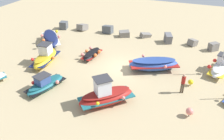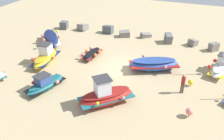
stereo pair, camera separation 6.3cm
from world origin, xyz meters
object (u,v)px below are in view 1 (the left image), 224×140
object	(u,v)px
fishing_boat_4	(92,54)
person_walking	(183,82)
fishing_boat_9	(221,67)
mooring_buoy_1	(191,82)
fishing_boat_8	(51,39)
fishing_boat_6	(45,57)
fishing_boat_1	(45,84)
fishing_boat_5	(154,64)
mooring_buoy_0	(190,111)
fishing_boat_3	(106,96)

from	to	relation	value
fishing_boat_4	person_walking	distance (m)	10.29
fishing_boat_9	mooring_buoy_1	bearing A→B (deg)	160.46
fishing_boat_8	person_walking	xyz separation A→B (m)	(15.86, -4.58, 0.37)
fishing_boat_6	person_walking	world-z (taller)	fishing_boat_6
fishing_boat_1	fishing_boat_8	world-z (taller)	fishing_boat_1
fishing_boat_4	fishing_boat_8	distance (m)	6.26
fishing_boat_5	mooring_buoy_1	bearing A→B (deg)	-49.85
fishing_boat_5	mooring_buoy_0	xyz separation A→B (m)	(3.97, -5.76, -0.16)
fishing_boat_4	mooring_buoy_0	size ratio (longest dim) A/B	4.36
fishing_boat_8	mooring_buoy_0	world-z (taller)	fishing_boat_8
fishing_boat_4	fishing_boat_9	distance (m)	12.78
fishing_boat_4	fishing_boat_8	bearing A→B (deg)	80.56
fishing_boat_5	fishing_boat_6	bearing A→B (deg)	168.77
fishing_boat_8	fishing_boat_9	distance (m)	18.77
fishing_boat_3	fishing_boat_4	size ratio (longest dim) A/B	1.34
fishing_boat_3	mooring_buoy_1	size ratio (longest dim) A/B	7.05
fishing_boat_1	person_walking	world-z (taller)	person_walking
fishing_boat_3	mooring_buoy_0	distance (m)	6.20
fishing_boat_3	mooring_buoy_0	world-z (taller)	fishing_boat_3
fishing_boat_6	person_walking	distance (m)	13.48
fishing_boat_9	person_walking	size ratio (longest dim) A/B	2.31
fishing_boat_4	mooring_buoy_0	bearing A→B (deg)	-115.55
fishing_boat_5	mooring_buoy_0	size ratio (longest dim) A/B	7.09
person_walking	mooring_buoy_0	world-z (taller)	person_walking
fishing_boat_6	mooring_buoy_0	size ratio (longest dim) A/B	5.75
mooring_buoy_0	fishing_boat_6	bearing A→B (deg)	168.25
fishing_boat_3	fishing_boat_8	bearing A→B (deg)	-82.93
person_walking	fishing_boat_6	bearing A→B (deg)	73.57
fishing_boat_9	mooring_buoy_0	bearing A→B (deg)	-179.88
fishing_boat_3	fishing_boat_5	size ratio (longest dim) A/B	0.83
fishing_boat_6	mooring_buoy_0	bearing A→B (deg)	-109.27
fishing_boat_1	mooring_buoy_1	xyz separation A→B (m)	(11.33, 5.04, -0.12)
mooring_buoy_0	mooring_buoy_1	bearing A→B (deg)	94.55
mooring_buoy_1	fishing_boat_8	bearing A→B (deg)	168.83
fishing_boat_9	fishing_boat_8	bearing A→B (deg)	105.61
fishing_boat_5	fishing_boat_6	world-z (taller)	fishing_boat_6
fishing_boat_1	mooring_buoy_1	bearing A→B (deg)	128.92
fishing_boat_5	fishing_boat_6	xyz separation A→B (m)	(-10.40, -2.77, 0.08)
fishing_boat_5	fishing_boat_9	bearing A→B (deg)	-9.28
fishing_boat_1	person_walking	bearing A→B (deg)	123.89
fishing_boat_8	mooring_buoy_1	distance (m)	16.74
fishing_boat_5	person_walking	world-z (taller)	person_walking
fishing_boat_9	mooring_buoy_0	xyz separation A→B (m)	(-2.03, -7.57, -0.13)
fishing_boat_1	fishing_boat_8	distance (m)	9.72
fishing_boat_4	mooring_buoy_0	xyz separation A→B (m)	(10.66, -5.98, 0.09)
fishing_boat_5	fishing_boat_3	bearing A→B (deg)	-134.34
mooring_buoy_1	fishing_boat_3	bearing A→B (deg)	-139.19
fishing_boat_1	fishing_boat_8	xyz separation A→B (m)	(-5.08, 8.29, 0.16)
fishing_boat_5	fishing_boat_8	world-z (taller)	fishing_boat_8
fishing_boat_4	fishing_boat_6	distance (m)	4.77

